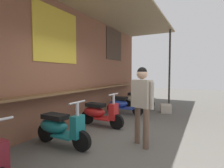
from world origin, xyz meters
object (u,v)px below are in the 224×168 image
object	(u,v)px
scooter_teal	(59,127)
merchandise_crate	(166,108)
shopper_browsing	(142,98)
scooter_red	(99,113)
scooter_blue	(123,104)
scooter_cream	(137,99)

from	to	relation	value
scooter_teal	merchandise_crate	size ratio (longest dim) A/B	2.85
shopper_browsing	scooter_teal	bearing A→B (deg)	135.87
scooter_teal	scooter_red	size ratio (longest dim) A/B	1.00
scooter_blue	scooter_cream	xyz separation A→B (m)	(1.53, 0.00, 0.00)
merchandise_crate	shopper_browsing	bearing A→B (deg)	-177.22
scooter_red	scooter_blue	bearing A→B (deg)	92.09
scooter_cream	shopper_browsing	distance (m)	4.25
scooter_red	shopper_browsing	xyz separation A→B (m)	(-0.75, -1.52, 0.62)
scooter_cream	scooter_red	bearing A→B (deg)	-92.23
scooter_red	merchandise_crate	bearing A→B (deg)	65.71
scooter_teal	shopper_browsing	size ratio (longest dim) A/B	0.85
scooter_teal	scooter_cream	bearing A→B (deg)	90.34
scooter_teal	scooter_cream	world-z (taller)	same
scooter_blue	shopper_browsing	bearing A→B (deg)	-61.48
scooter_cream	scooter_teal	bearing A→B (deg)	-92.23
scooter_red	scooter_cream	size ratio (longest dim) A/B	1.00
scooter_red	scooter_blue	world-z (taller)	same
scooter_teal	shopper_browsing	world-z (taller)	shopper_browsing
shopper_browsing	merchandise_crate	world-z (taller)	shopper_browsing
scooter_blue	shopper_browsing	distance (m)	2.90
scooter_red	scooter_cream	xyz separation A→B (m)	(3.17, -0.00, 0.00)
shopper_browsing	merchandise_crate	bearing A→B (deg)	20.95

